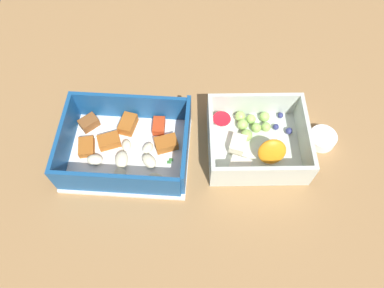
{
  "coord_description": "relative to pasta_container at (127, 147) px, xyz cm",
  "views": [
    {
      "loc": [
        -1.63,
        -26.66,
        52.34
      ],
      "look_at": [
        -1.01,
        0.67,
        4.0
      ],
      "focal_mm": 33.68,
      "sensor_mm": 36.0,
      "label": 1
    }
  ],
  "objects": [
    {
      "name": "fruit_bowl",
      "position": [
        19.86,
        0.66,
        -0.02
      ],
      "size": [
        15.1,
        13.41,
        5.47
      ],
      "rotation": [
        0.0,
        0.0,
        -0.01
      ],
      "color": "silver",
      "rests_on": "table_surface"
    },
    {
      "name": "pasta_container",
      "position": [
        0.0,
        0.0,
        0.0
      ],
      "size": [
        20.16,
        15.63,
        6.04
      ],
      "rotation": [
        0.0,
        0.0,
        -0.09
      ],
      "color": "white",
      "rests_on": "table_surface"
    },
    {
      "name": "paper_cup_liner",
      "position": [
        30.89,
        1.28,
        -0.99
      ],
      "size": [
        4.33,
        4.33,
        1.78
      ],
      "primitive_type": "cylinder",
      "color": "white",
      "rests_on": "table_surface"
    },
    {
      "name": "table_surface",
      "position": [
        11.11,
        -0.51,
        -2.88
      ],
      "size": [
        80.0,
        80.0,
        2.0
      ],
      "primitive_type": "cube",
      "color": "#9E7547",
      "rests_on": "ground"
    }
  ]
}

